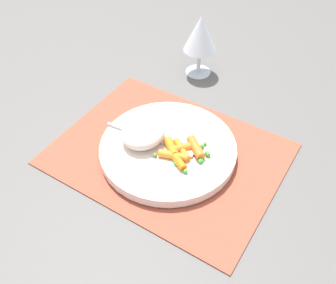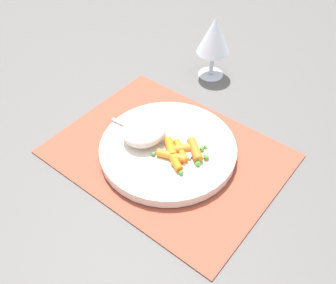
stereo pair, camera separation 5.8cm
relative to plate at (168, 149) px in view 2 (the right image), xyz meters
The scene contains 8 objects.
ground_plane 0.02m from the plate, ahead, with size 2.40×2.40×0.00m, color #565451.
placemat 0.01m from the plate, ahead, with size 0.43×0.33×0.01m, color #9E4733.
plate is the anchor object (origin of this frame).
rice_mound 0.06m from the plate, 165.76° to the right, with size 0.08×0.09×0.04m, color beige.
carrot_portion 0.04m from the plate, ahead, with size 0.09×0.09×0.02m.
pea_scatter 0.05m from the plate, ahead, with size 0.09×0.09×0.01m.
fork 0.02m from the plate, behind, with size 0.19×0.03×0.01m.
wine_glass 0.30m from the plate, 107.18° to the left, with size 0.08×0.08×0.15m.
Camera 2 is at (0.33, -0.41, 0.56)m, focal length 41.85 mm.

